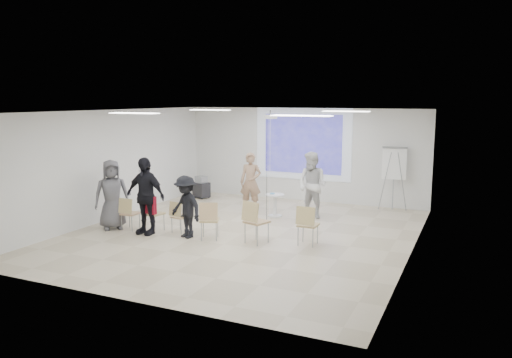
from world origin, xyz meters
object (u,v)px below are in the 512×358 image
at_px(av_cart, 201,188).
at_px(flipchart_easel, 394,164).
at_px(audience_mid, 186,203).
at_px(chair_center, 209,217).
at_px(chair_far_left, 128,211).
at_px(chair_right_far, 307,222).
at_px(player_left, 251,178).
at_px(laptop, 181,215).
at_px(player_right, 312,182).
at_px(audience_left, 145,190).
at_px(chair_left_mid, 152,211).
at_px(chair_left_inner, 178,214).
at_px(audience_outer, 112,190).
at_px(chair_right_inner, 254,219).
at_px(pedestal_table, 275,204).

bearing_deg(av_cart, flipchart_easel, 25.73).
height_order(audience_mid, flipchart_easel, flipchart_easel).
height_order(chair_center, av_cart, chair_center).
xyz_separation_m(chair_far_left, chair_right_far, (4.54, 0.57, 0.05)).
relative_size(player_left, laptop, 6.72).
height_order(player_right, audience_left, audience_left).
bearing_deg(chair_center, audience_left, 161.92).
relative_size(chair_left_mid, chair_left_inner, 1.11).
relative_size(chair_left_inner, audience_mid, 0.47).
bearing_deg(player_left, chair_left_mid, -124.30).
xyz_separation_m(player_right, laptop, (-2.50, -2.82, -0.59)).
distance_m(chair_left_inner, chair_center, 1.03).
bearing_deg(player_left, audience_outer, -137.62).
distance_m(chair_left_inner, chair_right_inner, 2.10).
bearing_deg(av_cart, audience_left, -57.64).
distance_m(chair_left_inner, chair_right_far, 3.25).
bearing_deg(player_right, chair_right_inner, -82.51).
relative_size(chair_center, chair_right_inner, 0.92).
distance_m(chair_left_inner, audience_outer, 1.87).
height_order(player_left, audience_left, audience_left).
bearing_deg(chair_left_mid, av_cart, 114.32).
height_order(chair_left_inner, audience_mid, audience_mid).
bearing_deg(audience_outer, laptop, -31.67).
distance_m(player_right, audience_mid, 3.82).
height_order(chair_far_left, audience_outer, audience_outer).
xyz_separation_m(pedestal_table, chair_right_inner, (0.56, -2.66, 0.23)).
relative_size(chair_far_left, av_cart, 1.14).
relative_size(pedestal_table, player_right, 0.34).
height_order(player_left, audience_outer, audience_outer).
relative_size(player_left, chair_far_left, 2.36).
bearing_deg(pedestal_table, player_right, 19.10).
bearing_deg(audience_mid, pedestal_table, 88.63).
bearing_deg(chair_right_inner, laptop, -166.89).
height_order(chair_far_left, chair_center, chair_center).
bearing_deg(audience_outer, chair_right_inner, -41.46).
height_order(audience_left, flipchart_easel, audience_left).
distance_m(chair_right_far, av_cart, 6.26).
bearing_deg(flipchart_easel, audience_mid, -137.48).
xyz_separation_m(chair_left_inner, audience_left, (-0.70, -0.37, 0.62)).
distance_m(player_left, audience_mid, 3.23).
bearing_deg(chair_far_left, chair_left_inner, 12.11).
relative_size(chair_right_inner, audience_mid, 0.59).
xyz_separation_m(chair_far_left, audience_outer, (-0.47, -0.04, 0.50)).
bearing_deg(pedestal_table, chair_right_inner, -78.02).
relative_size(audience_outer, flipchart_easel, 1.05).
bearing_deg(player_left, chair_left_inner, -113.49).
distance_m(chair_left_inner, av_cart, 4.43).
xyz_separation_m(player_left, chair_far_left, (-1.90, -3.24, -0.49)).
xyz_separation_m(chair_center, chair_right_inner, (1.09, 0.15, 0.05)).
relative_size(chair_right_far, audience_mid, 0.54).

